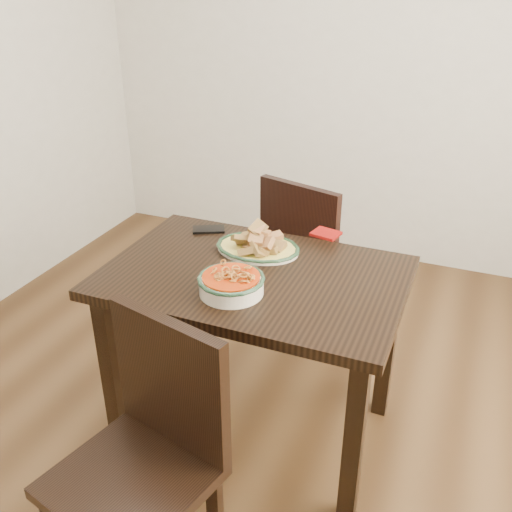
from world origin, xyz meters
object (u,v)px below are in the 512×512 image
at_px(fish_plate, 258,240).
at_px(chair_far, 310,254).
at_px(noodle_bowl, 231,282).
at_px(smartphone, 209,229).
at_px(dining_table, 254,298).
at_px(chair_near, 149,446).

bearing_deg(fish_plate, chair_far, 83.25).
height_order(noodle_bowl, smartphone, noodle_bowl).
bearing_deg(dining_table, chair_far, 89.54).
bearing_deg(chair_near, chair_far, 101.36).
height_order(dining_table, noodle_bowl, noodle_bowl).
relative_size(chair_far, fish_plate, 2.67).
height_order(fish_plate, noodle_bowl, fish_plate).
bearing_deg(chair_near, fish_plate, 103.99).
height_order(dining_table, chair_near, chair_near).
relative_size(fish_plate, smartphone, 2.47).
relative_size(dining_table, fish_plate, 3.31).
xyz_separation_m(chair_near, smartphone, (-0.27, 0.95, 0.26)).
height_order(chair_near, fish_plate, chair_near).
distance_m(dining_table, fish_plate, 0.24).
bearing_deg(fish_plate, smartphone, 160.22).
bearing_deg(smartphone, fish_plate, -47.21).
bearing_deg(smartphone, dining_table, -67.45).
bearing_deg(fish_plate, noodle_bowl, -83.44).
xyz_separation_m(dining_table, chair_near, (-0.05, -0.68, -0.14)).
relative_size(chair_near, smartphone, 6.59).
bearing_deg(dining_table, fish_plate, 107.77).
relative_size(chair_far, chair_near, 1.00).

